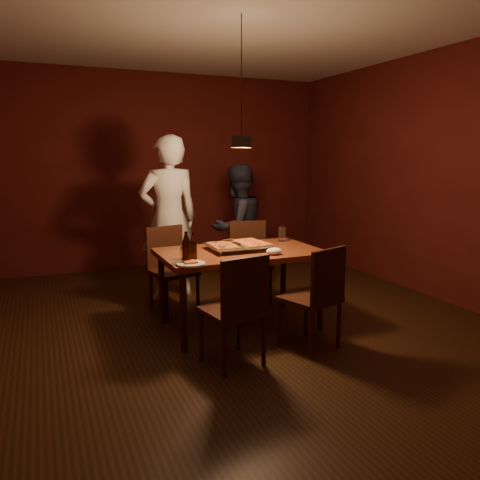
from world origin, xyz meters
name	(u,v)px	position (x,y,z in m)	size (l,w,h in m)	color
room_shell	(241,182)	(0.00, 0.00, 1.40)	(6.00, 6.00, 6.00)	#341D0E
dining_table	(240,258)	(0.05, 0.14, 0.68)	(1.50, 0.90, 0.75)	brown
chair_far_left	(170,261)	(-0.44, 0.88, 0.54)	(0.50, 0.50, 0.49)	#38190F
chair_far_right	(250,253)	(0.49, 0.90, 0.54)	(0.50, 0.50, 0.49)	#38190F
chair_near_left	(238,301)	(-0.32, -0.66, 0.54)	(0.49, 0.49, 0.49)	#38190F
chair_near_right	(318,289)	(0.42, -0.63, 0.54)	(0.53, 0.53, 0.49)	#38190F
pizza_tray	(238,247)	(0.04, 0.18, 0.77)	(0.55, 0.45, 0.05)	silver
pizza_meat	(223,245)	(-0.11, 0.17, 0.81)	(0.23, 0.36, 0.02)	maroon
pizza_cheese	(251,242)	(0.18, 0.19, 0.81)	(0.26, 0.41, 0.02)	gold
spatula	(238,243)	(0.05, 0.19, 0.81)	(0.09, 0.24, 0.04)	silver
beer_bottle_a	(186,247)	(-0.57, -0.16, 0.88)	(0.07, 0.07, 0.27)	black
beer_bottle_b	(193,246)	(-0.48, -0.08, 0.87)	(0.06, 0.06, 0.24)	black
water_glass_left	(185,252)	(-0.53, 0.00, 0.81)	(0.07, 0.07, 0.12)	silver
water_glass_right	(282,234)	(0.64, 0.41, 0.82)	(0.07, 0.07, 0.15)	silver
plate_slice	(191,264)	(-0.56, -0.24, 0.76)	(0.24, 0.24, 0.03)	white
napkin	(274,251)	(0.26, -0.15, 0.78)	(0.15, 0.11, 0.06)	white
diner_white	(169,219)	(-0.33, 1.31, 0.93)	(0.68, 0.44, 1.86)	silver
diner_dark	(238,228)	(0.52, 1.33, 0.77)	(0.74, 0.58, 1.53)	black
pendant_lamp	(241,140)	(0.00, 0.00, 1.76)	(0.18, 0.18, 1.10)	black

